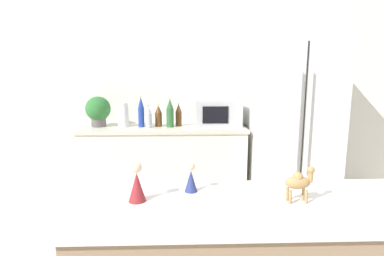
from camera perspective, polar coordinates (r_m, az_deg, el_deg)
The scene contains 14 objects.
wall_back at distance 3.53m, azimuth 2.84°, elevation 7.53°, with size 8.00×0.06×2.55m.
back_counter at distance 3.34m, azimuth -5.28°, elevation -7.14°, with size 1.73×0.63×0.89m.
refrigerator at distance 3.36m, azimuth 18.12°, elevation 0.22°, with size 0.88×0.74×1.77m.
potted_plant at distance 3.33m, azimuth -17.44°, elevation 3.26°, with size 0.26×0.26×0.32m.
paper_towel_roll at distance 3.25m, azimuth -12.99°, elevation 2.52°, with size 0.11×0.11×0.26m.
microwave at distance 3.25m, azimuth 4.88°, elevation 2.91°, with size 0.48×0.37×0.28m.
back_bottle_0 at distance 3.22m, azimuth -2.57°, elevation 2.48°, with size 0.07×0.07×0.25m.
back_bottle_1 at distance 3.15m, azimuth -8.27°, elevation 2.11°, with size 0.07×0.07×0.23m.
back_bottle_2 at distance 3.15m, azimuth -4.21°, elevation 2.85°, with size 0.08×0.08×0.31m.
back_bottle_3 at distance 3.21m, azimuth -6.40°, elevation 2.29°, with size 0.07×0.07×0.24m.
back_bottle_4 at distance 3.20m, azimuth -9.67°, elevation 2.98°, with size 0.06×0.06×0.33m.
camel_figurine at distance 1.25m, azimuth 19.69°, elevation -9.60°, with size 0.11×0.05×0.14m.
wise_man_figurine_blue at distance 1.29m, azimuth -0.20°, elevation -9.71°, with size 0.05×0.05×0.13m.
wise_man_figurine_crimson at distance 1.21m, azimuth -10.46°, elevation -10.52°, with size 0.07×0.07×0.16m.
Camera 1 is at (-0.29, -0.79, 1.41)m, focal length 28.00 mm.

